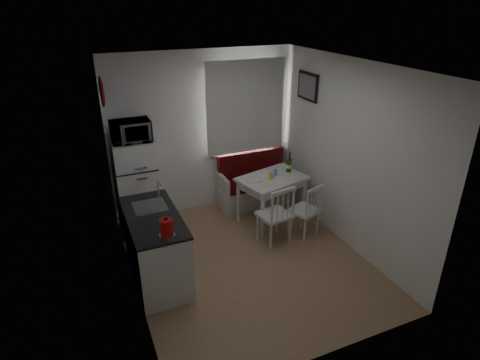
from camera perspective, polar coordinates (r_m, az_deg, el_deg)
The scene contains 22 objects.
floor at distance 5.60m, azimuth 1.14°, elevation -11.38°, with size 3.00×3.50×0.02m, color #997A51.
ceiling at distance 4.58m, azimuth 1.42°, elevation 15.96°, with size 3.00×3.50×0.02m, color white.
wall_back at distance 6.47m, azimuth -5.22°, elevation 6.62°, with size 3.00×0.02×2.60m, color white.
wall_front at distance 3.62m, azimuth 12.99°, elevation -9.38°, with size 3.00×0.02×2.60m, color white.
wall_left at distance 4.58m, azimuth -16.06°, elevation -2.12°, with size 0.02×3.50×2.60m, color white.
wall_right at distance 5.69m, azimuth 15.16°, elevation 3.28°, with size 0.02×3.50×2.60m, color white.
window at distance 6.60m, azimuth 0.61°, elevation 10.00°, with size 1.22×0.06×1.47m, color silver.
curtain at distance 6.52m, azimuth 0.87°, elevation 10.28°, with size 1.35×0.02×1.50m, color white.
kitchen_counter at distance 5.17m, azimuth -11.91°, elevation -9.23°, with size 0.62×1.32×1.16m.
wall_sign at distance 5.69m, azimuth -19.01°, elevation 11.77°, with size 0.40×0.40×0.03m, color #1C20A9.
picture_frame at distance 6.33m, azimuth 9.58°, elevation 13.00°, with size 0.04×0.52×0.42m, color black.
bench at distance 6.92m, azimuth 2.08°, elevation -1.02°, with size 1.26×0.48×0.90m.
dining_table at distance 6.24m, azimuth 4.55°, elevation -0.34°, with size 1.14×0.93×0.75m.
chair_left at distance 5.66m, azimuth 5.39°, elevation -4.27°, with size 0.49×0.47×0.49m.
chair_right at distance 5.92m, azimuth 9.60°, elevation -3.70°, with size 0.50×0.50×0.45m.
fridge at distance 6.12m, azimuth -14.47°, elevation -0.97°, with size 0.58×0.58×1.45m, color white.
microwave at distance 5.76m, azimuth -15.30°, elevation 6.72°, with size 0.54×0.36×0.30m, color white.
kettle at distance 4.43m, azimuth -10.41°, elevation -6.65°, with size 0.18×0.18×0.24m, color #A40D0D.
wine_bottle at distance 6.38m, azimuth 7.00°, elevation 2.54°, with size 0.08×0.08×0.33m, color #15431A, non-canonical shape.
drinking_glass_orange at distance 6.12m, azimuth 4.40°, elevation 0.54°, with size 0.06×0.06×0.10m, color yellow.
drinking_glass_blue at distance 6.26m, azimuth 5.03°, elevation 1.06°, with size 0.06×0.06×0.10m, color #7095BF.
plate at distance 6.10m, azimuth 2.00°, elevation 0.05°, with size 0.25×0.25×0.02m, color white.
Camera 1 is at (-1.90, -4.11, 3.29)m, focal length 30.00 mm.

